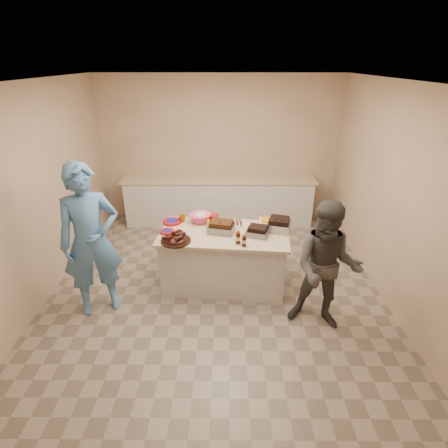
{
  "coord_description": "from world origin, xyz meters",
  "views": [
    {
      "loc": [
        0.14,
        -4.08,
        2.92
      ],
      "look_at": [
        0.11,
        0.15,
        0.91
      ],
      "focal_mm": 28.0,
      "sensor_mm": 36.0,
      "label": 1
    }
  ],
  "objects_px": {
    "plastic_cup": "(182,222)",
    "coleslaw_bowl": "(200,222)",
    "bbq_bottle_b": "(238,243)",
    "guest_gray": "(318,322)",
    "roasting_pan": "(279,230)",
    "bbq_bottle_a": "(244,246)",
    "guest_blue": "(103,306)",
    "rib_platter": "(176,242)",
    "island": "(224,283)",
    "mustard_bottle": "(208,226)"
  },
  "relations": [
    {
      "from": "rib_platter",
      "to": "plastic_cup",
      "type": "bearing_deg",
      "value": 88.62
    },
    {
      "from": "rib_platter",
      "to": "roasting_pan",
      "type": "height_order",
      "value": "rib_platter"
    },
    {
      "from": "island",
      "to": "mustard_bottle",
      "type": "xyz_separation_m",
      "value": [
        -0.22,
        0.21,
        0.81
      ]
    },
    {
      "from": "island",
      "to": "plastic_cup",
      "type": "height_order",
      "value": "plastic_cup"
    },
    {
      "from": "coleslaw_bowl",
      "to": "bbq_bottle_a",
      "type": "xyz_separation_m",
      "value": [
        0.59,
        -0.7,
        0.0
      ]
    },
    {
      "from": "island",
      "to": "coleslaw_bowl",
      "type": "xyz_separation_m",
      "value": [
        -0.34,
        0.32,
        0.81
      ]
    },
    {
      "from": "roasting_pan",
      "to": "guest_blue",
      "type": "xyz_separation_m",
      "value": [
        -2.32,
        -0.62,
        -0.81
      ]
    },
    {
      "from": "roasting_pan",
      "to": "mustard_bottle",
      "type": "distance_m",
      "value": 0.97
    },
    {
      "from": "roasting_pan",
      "to": "mustard_bottle",
      "type": "bearing_deg",
      "value": -172.48
    },
    {
      "from": "island",
      "to": "roasting_pan",
      "type": "relative_size",
      "value": 5.8
    },
    {
      "from": "coleslaw_bowl",
      "to": "bbq_bottle_a",
      "type": "bearing_deg",
      "value": -49.9
    },
    {
      "from": "roasting_pan",
      "to": "coleslaw_bowl",
      "type": "bearing_deg",
      "value": -177.49
    },
    {
      "from": "coleslaw_bowl",
      "to": "guest_blue",
      "type": "relative_size",
      "value": 0.16
    },
    {
      "from": "island",
      "to": "roasting_pan",
      "type": "bearing_deg",
      "value": 11.18
    },
    {
      "from": "rib_platter",
      "to": "plastic_cup",
      "type": "distance_m",
      "value": 0.6
    },
    {
      "from": "coleslaw_bowl",
      "to": "plastic_cup",
      "type": "distance_m",
      "value": 0.26
    },
    {
      "from": "mustard_bottle",
      "to": "guest_gray",
      "type": "relative_size",
      "value": 0.07
    },
    {
      "from": "island",
      "to": "plastic_cup",
      "type": "bearing_deg",
      "value": 155.64
    },
    {
      "from": "rib_platter",
      "to": "guest_blue",
      "type": "xyz_separation_m",
      "value": [
        -0.96,
        -0.28,
        -0.81
      ]
    },
    {
      "from": "rib_platter",
      "to": "plastic_cup",
      "type": "relative_size",
      "value": 3.89
    },
    {
      "from": "island",
      "to": "guest_gray",
      "type": "distance_m",
      "value": 1.43
    },
    {
      "from": "roasting_pan",
      "to": "plastic_cup",
      "type": "distance_m",
      "value": 1.36
    },
    {
      "from": "coleslaw_bowl",
      "to": "guest_blue",
      "type": "distance_m",
      "value": 1.71
    },
    {
      "from": "roasting_pan",
      "to": "bbq_bottle_a",
      "type": "distance_m",
      "value": 0.67
    },
    {
      "from": "coleslaw_bowl",
      "to": "island",
      "type": "bearing_deg",
      "value": -43.77
    },
    {
      "from": "plastic_cup",
      "to": "roasting_pan",
      "type": "bearing_deg",
      "value": -10.98
    },
    {
      "from": "bbq_bottle_b",
      "to": "guest_gray",
      "type": "bearing_deg",
      "value": -27.88
    },
    {
      "from": "plastic_cup",
      "to": "coleslaw_bowl",
      "type": "bearing_deg",
      "value": -3.08
    },
    {
      "from": "island",
      "to": "guest_gray",
      "type": "xyz_separation_m",
      "value": [
        1.16,
        -0.83,
        0.0
      ]
    },
    {
      "from": "rib_platter",
      "to": "bbq_bottle_a",
      "type": "relative_size",
      "value": 2.28
    },
    {
      "from": "guest_blue",
      "to": "roasting_pan",
      "type": "bearing_deg",
      "value": -8.78
    },
    {
      "from": "bbq_bottle_a",
      "to": "guest_blue",
      "type": "height_order",
      "value": "bbq_bottle_a"
    },
    {
      "from": "rib_platter",
      "to": "guest_blue",
      "type": "relative_size",
      "value": 0.2
    },
    {
      "from": "rib_platter",
      "to": "bbq_bottle_b",
      "type": "height_order",
      "value": "bbq_bottle_b"
    },
    {
      "from": "bbq_bottle_a",
      "to": "coleslaw_bowl",
      "type": "bearing_deg",
      "value": 130.1
    },
    {
      "from": "rib_platter",
      "to": "coleslaw_bowl",
      "type": "bearing_deg",
      "value": 65.11
    },
    {
      "from": "roasting_pan",
      "to": "mustard_bottle",
      "type": "xyz_separation_m",
      "value": [
        -0.96,
        0.13,
        0.0
      ]
    },
    {
      "from": "rib_platter",
      "to": "guest_gray",
      "type": "bearing_deg",
      "value": -17.65
    },
    {
      "from": "guest_blue",
      "to": "rib_platter",
      "type": "bearing_deg",
      "value": -7.61
    },
    {
      "from": "bbq_bottle_b",
      "to": "guest_blue",
      "type": "distance_m",
      "value": 1.95
    },
    {
      "from": "island",
      "to": "coleslaw_bowl",
      "type": "relative_size",
      "value": 5.54
    },
    {
      "from": "bbq_bottle_a",
      "to": "island",
      "type": "bearing_deg",
      "value": 123.74
    },
    {
      "from": "mustard_bottle",
      "to": "rib_platter",
      "type": "bearing_deg",
      "value": -129.55
    },
    {
      "from": "roasting_pan",
      "to": "plastic_cup",
      "type": "relative_size",
      "value": 2.99
    },
    {
      "from": "rib_platter",
      "to": "guest_blue",
      "type": "bearing_deg",
      "value": -163.82
    },
    {
      "from": "rib_platter",
      "to": "roasting_pan",
      "type": "bearing_deg",
      "value": 14.17
    },
    {
      "from": "mustard_bottle",
      "to": "guest_blue",
      "type": "distance_m",
      "value": 1.75
    },
    {
      "from": "coleslaw_bowl",
      "to": "bbq_bottle_b",
      "type": "relative_size",
      "value": 1.71
    },
    {
      "from": "bbq_bottle_a",
      "to": "guest_gray",
      "type": "height_order",
      "value": "bbq_bottle_a"
    },
    {
      "from": "guest_gray",
      "to": "roasting_pan",
      "type": "bearing_deg",
      "value": 132.38
    }
  ]
}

